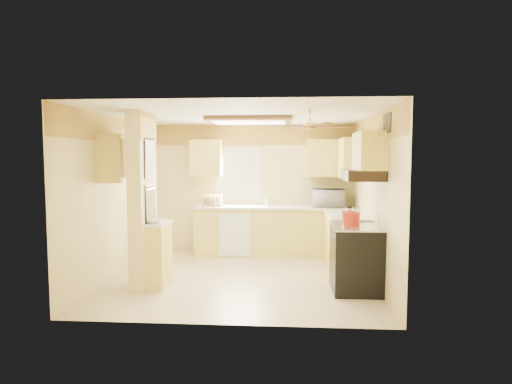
# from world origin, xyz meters

# --- Properties ---
(floor) EXTENTS (4.00, 4.00, 0.00)m
(floor) POSITION_xyz_m (0.00, 0.00, 0.00)
(floor) COLOR #CDB98E
(floor) RESTS_ON ground
(ceiling) EXTENTS (4.00, 4.00, 0.00)m
(ceiling) POSITION_xyz_m (0.00, 0.00, 2.50)
(ceiling) COLOR white
(ceiling) RESTS_ON wall_back
(wall_back) EXTENTS (4.00, 0.00, 4.00)m
(wall_back) POSITION_xyz_m (0.00, 1.90, 1.25)
(wall_back) COLOR beige
(wall_back) RESTS_ON floor
(wall_front) EXTENTS (4.00, 0.00, 4.00)m
(wall_front) POSITION_xyz_m (0.00, -1.90, 1.25)
(wall_front) COLOR beige
(wall_front) RESTS_ON floor
(wall_left) EXTENTS (0.00, 3.80, 3.80)m
(wall_left) POSITION_xyz_m (-2.00, 0.00, 1.25)
(wall_left) COLOR beige
(wall_left) RESTS_ON floor
(wall_right) EXTENTS (0.00, 3.80, 3.80)m
(wall_right) POSITION_xyz_m (2.00, 0.00, 1.25)
(wall_right) COLOR beige
(wall_right) RESTS_ON floor
(wallpaper_border) EXTENTS (4.00, 0.02, 0.40)m
(wallpaper_border) POSITION_xyz_m (0.00, 1.88, 2.30)
(wallpaper_border) COLOR yellow
(wallpaper_border) RESTS_ON wall_back
(partition_column) EXTENTS (0.20, 0.70, 2.50)m
(partition_column) POSITION_xyz_m (-1.35, -0.55, 1.25)
(partition_column) COLOR beige
(partition_column) RESTS_ON floor
(partition_ledge) EXTENTS (0.25, 0.55, 0.90)m
(partition_ledge) POSITION_xyz_m (-1.13, -0.55, 0.45)
(partition_ledge) COLOR #F0E06E
(partition_ledge) RESTS_ON floor
(ledge_top) EXTENTS (0.28, 0.58, 0.04)m
(ledge_top) POSITION_xyz_m (-1.13, -0.55, 0.92)
(ledge_top) COLOR white
(ledge_top) RESTS_ON partition_ledge
(lower_cabinets_back) EXTENTS (3.00, 0.60, 0.90)m
(lower_cabinets_back) POSITION_xyz_m (0.50, 1.60, 0.45)
(lower_cabinets_back) COLOR #F0E06E
(lower_cabinets_back) RESTS_ON floor
(lower_cabinets_right) EXTENTS (0.60, 1.40, 0.90)m
(lower_cabinets_right) POSITION_xyz_m (1.70, 0.60, 0.45)
(lower_cabinets_right) COLOR #F0E06E
(lower_cabinets_right) RESTS_ON floor
(countertop_back) EXTENTS (3.04, 0.64, 0.04)m
(countertop_back) POSITION_xyz_m (0.50, 1.59, 0.92)
(countertop_back) COLOR white
(countertop_back) RESTS_ON lower_cabinets_back
(countertop_right) EXTENTS (0.64, 1.44, 0.04)m
(countertop_right) POSITION_xyz_m (1.69, 0.60, 0.92)
(countertop_right) COLOR white
(countertop_right) RESTS_ON lower_cabinets_right
(dishwasher_panel) EXTENTS (0.58, 0.02, 0.80)m
(dishwasher_panel) POSITION_xyz_m (-0.25, 1.29, 0.43)
(dishwasher_panel) COLOR white
(dishwasher_panel) RESTS_ON lower_cabinets_back
(window) EXTENTS (0.92, 0.02, 1.02)m
(window) POSITION_xyz_m (-0.25, 1.89, 1.55)
(window) COLOR white
(window) RESTS_ON wall_back
(upper_cab_back_left) EXTENTS (0.60, 0.35, 0.70)m
(upper_cab_back_left) POSITION_xyz_m (-0.85, 1.72, 1.85)
(upper_cab_back_left) COLOR #F0E06E
(upper_cab_back_left) RESTS_ON wall_back
(upper_cab_back_right) EXTENTS (0.90, 0.35, 0.70)m
(upper_cab_back_right) POSITION_xyz_m (1.55, 1.72, 1.85)
(upper_cab_back_right) COLOR #F0E06E
(upper_cab_back_right) RESTS_ON wall_back
(upper_cab_right) EXTENTS (0.35, 1.00, 0.70)m
(upper_cab_right) POSITION_xyz_m (1.82, 1.25, 1.85)
(upper_cab_right) COLOR #F0E06E
(upper_cab_right) RESTS_ON wall_right
(upper_cab_left_wall) EXTENTS (0.35, 0.75, 0.70)m
(upper_cab_left_wall) POSITION_xyz_m (-1.82, -0.25, 1.85)
(upper_cab_left_wall) COLOR #F0E06E
(upper_cab_left_wall) RESTS_ON wall_left
(upper_cab_over_stove) EXTENTS (0.35, 0.76, 0.52)m
(upper_cab_over_stove) POSITION_xyz_m (1.82, -0.55, 1.95)
(upper_cab_over_stove) COLOR #F0E06E
(upper_cab_over_stove) RESTS_ON wall_right
(stove) EXTENTS (0.68, 0.77, 0.92)m
(stove) POSITION_xyz_m (1.67, -0.55, 0.46)
(stove) COLOR black
(stove) RESTS_ON floor
(range_hood) EXTENTS (0.50, 0.76, 0.14)m
(range_hood) POSITION_xyz_m (1.74, -0.55, 1.62)
(range_hood) COLOR black
(range_hood) RESTS_ON upper_cab_over_stove
(poster_menu) EXTENTS (0.02, 0.42, 0.57)m
(poster_menu) POSITION_xyz_m (-1.24, -0.55, 1.85)
(poster_menu) COLOR black
(poster_menu) RESTS_ON partition_column
(poster_nashville) EXTENTS (0.02, 0.42, 0.57)m
(poster_nashville) POSITION_xyz_m (-1.24, -0.55, 1.20)
(poster_nashville) COLOR black
(poster_nashville) RESTS_ON partition_column
(ceiling_light_panel) EXTENTS (1.35, 0.95, 0.06)m
(ceiling_light_panel) POSITION_xyz_m (0.10, 0.50, 2.46)
(ceiling_light_panel) COLOR brown
(ceiling_light_panel) RESTS_ON ceiling
(ceiling_fan) EXTENTS (1.15, 1.15, 0.26)m
(ceiling_fan) POSITION_xyz_m (1.00, -0.70, 2.29)
(ceiling_fan) COLOR gold
(ceiling_fan) RESTS_ON ceiling
(vent_grate) EXTENTS (0.02, 0.40, 0.25)m
(vent_grate) POSITION_xyz_m (1.98, -0.90, 2.30)
(vent_grate) COLOR black
(vent_grate) RESTS_ON wall_right
(microwave) EXTENTS (0.61, 0.43, 0.33)m
(microwave) POSITION_xyz_m (1.50, 1.57, 1.10)
(microwave) COLOR white
(microwave) RESTS_ON countertop_back
(bowl) EXTENTS (0.28, 0.28, 0.06)m
(bowl) POSITION_xyz_m (-1.16, -0.63, 0.97)
(bowl) COLOR white
(bowl) RESTS_ON ledge_top
(dutch_oven) EXTENTS (0.27, 0.27, 0.18)m
(dutch_oven) POSITION_xyz_m (1.62, -0.38, 1.00)
(dutch_oven) COLOR #AD2211
(dutch_oven) RESTS_ON stove
(kettle) EXTENTS (0.13, 0.13, 0.20)m
(kettle) POSITION_xyz_m (1.64, -0.06, 1.03)
(kettle) COLOR silver
(kettle) RESTS_ON countertop_right
(dish_rack) EXTENTS (0.37, 0.27, 0.21)m
(dish_rack) POSITION_xyz_m (-0.71, 1.57, 1.01)
(dish_rack) COLOR tan
(dish_rack) RESTS_ON countertop_back
(utensil_crock) EXTENTS (0.10, 0.10, 0.19)m
(utensil_crock) POSITION_xyz_m (0.35, 1.68, 1.00)
(utensil_crock) COLOR white
(utensil_crock) RESTS_ON countertop_back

